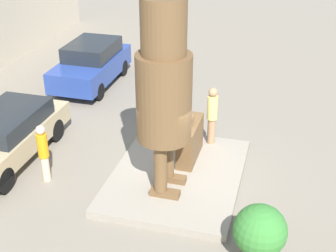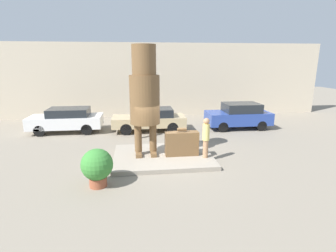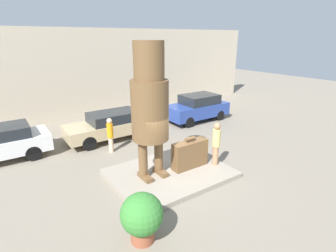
{
  "view_description": "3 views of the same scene",
  "coord_description": "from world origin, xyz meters",
  "px_view_note": "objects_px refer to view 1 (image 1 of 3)",
  "views": [
    {
      "loc": [
        -10.31,
        -2.58,
        7.22
      ],
      "look_at": [
        0.02,
        0.27,
        1.56
      ],
      "focal_mm": 50.0,
      "sensor_mm": 36.0,
      "label": 1
    },
    {
      "loc": [
        -1.17,
        -11.27,
        4.41
      ],
      "look_at": [
        0.21,
        -0.23,
        1.6
      ],
      "focal_mm": 28.0,
      "sensor_mm": 36.0,
      "label": 2
    },
    {
      "loc": [
        -5.23,
        -7.44,
        5.15
      ],
      "look_at": [
        -0.25,
        -0.21,
        2.16
      ],
      "focal_mm": 28.0,
      "sensor_mm": 36.0,
      "label": 3
    }
  ],
  "objects_px": {
    "parked_car_tan": "(7,135)",
    "worker_hivis": "(43,151)",
    "tourist": "(212,113)",
    "planter_pot": "(260,233)",
    "giant_suitcase": "(190,140)",
    "statue_figure": "(164,86)",
    "parked_car_blue": "(92,63)"
  },
  "relations": [
    {
      "from": "parked_car_tan",
      "to": "worker_hivis",
      "type": "height_order",
      "value": "worker_hivis"
    },
    {
      "from": "tourist",
      "to": "parked_car_tan",
      "type": "bearing_deg",
      "value": 111.34
    },
    {
      "from": "tourist",
      "to": "planter_pot",
      "type": "bearing_deg",
      "value": -157.38
    },
    {
      "from": "giant_suitcase",
      "to": "worker_hivis",
      "type": "relative_size",
      "value": 0.91
    },
    {
      "from": "planter_pot",
      "to": "worker_hivis",
      "type": "relative_size",
      "value": 0.84
    },
    {
      "from": "statue_figure",
      "to": "tourist",
      "type": "xyz_separation_m",
      "value": [
        2.61,
        -0.72,
        -1.86
      ]
    },
    {
      "from": "parked_car_blue",
      "to": "planter_pot",
      "type": "relative_size",
      "value": 2.94
    },
    {
      "from": "statue_figure",
      "to": "giant_suitcase",
      "type": "relative_size",
      "value": 3.23
    },
    {
      "from": "planter_pot",
      "to": "parked_car_blue",
      "type": "bearing_deg",
      "value": 41.93
    },
    {
      "from": "giant_suitcase",
      "to": "worker_hivis",
      "type": "distance_m",
      "value": 3.99
    },
    {
      "from": "planter_pot",
      "to": "statue_figure",
      "type": "bearing_deg",
      "value": 54.61
    },
    {
      "from": "tourist",
      "to": "worker_hivis",
      "type": "relative_size",
      "value": 1.08
    },
    {
      "from": "tourist",
      "to": "parked_car_blue",
      "type": "bearing_deg",
      "value": 55.85
    },
    {
      "from": "giant_suitcase",
      "to": "tourist",
      "type": "relative_size",
      "value": 0.84
    },
    {
      "from": "giant_suitcase",
      "to": "parked_car_blue",
      "type": "bearing_deg",
      "value": 46.97
    },
    {
      "from": "tourist",
      "to": "worker_hivis",
      "type": "bearing_deg",
      "value": 125.86
    },
    {
      "from": "tourist",
      "to": "parked_car_tan",
      "type": "relative_size",
      "value": 0.39
    },
    {
      "from": "statue_figure",
      "to": "planter_pot",
      "type": "bearing_deg",
      "value": -125.39
    },
    {
      "from": "planter_pot",
      "to": "worker_hivis",
      "type": "height_order",
      "value": "worker_hivis"
    },
    {
      "from": "giant_suitcase",
      "to": "parked_car_tan",
      "type": "height_order",
      "value": "giant_suitcase"
    },
    {
      "from": "statue_figure",
      "to": "tourist",
      "type": "distance_m",
      "value": 3.29
    },
    {
      "from": "worker_hivis",
      "to": "tourist",
      "type": "bearing_deg",
      "value": -54.14
    },
    {
      "from": "tourist",
      "to": "planter_pot",
      "type": "height_order",
      "value": "tourist"
    },
    {
      "from": "worker_hivis",
      "to": "statue_figure",
      "type": "bearing_deg",
      "value": -85.67
    },
    {
      "from": "tourist",
      "to": "parked_car_tan",
      "type": "xyz_separation_m",
      "value": [
        -2.16,
        5.52,
        -0.38
      ]
    },
    {
      "from": "tourist",
      "to": "statue_figure",
      "type": "bearing_deg",
      "value": 164.67
    },
    {
      "from": "tourist",
      "to": "planter_pot",
      "type": "xyz_separation_m",
      "value": [
        -4.43,
        -1.85,
        -0.4
      ]
    },
    {
      "from": "planter_pot",
      "to": "worker_hivis",
      "type": "bearing_deg",
      "value": 74.8
    },
    {
      "from": "giant_suitcase",
      "to": "worker_hivis",
      "type": "bearing_deg",
      "value": 117.8
    },
    {
      "from": "tourist",
      "to": "parked_car_blue",
      "type": "relative_size",
      "value": 0.44
    },
    {
      "from": "parked_car_tan",
      "to": "parked_car_blue",
      "type": "xyz_separation_m",
      "value": [
        5.86,
        -0.05,
        0.08
      ]
    },
    {
      "from": "parked_car_tan",
      "to": "planter_pot",
      "type": "bearing_deg",
      "value": 72.81
    }
  ]
}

